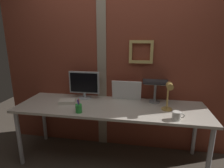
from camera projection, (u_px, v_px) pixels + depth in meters
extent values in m
plane|color=#4C4238|center=(114.00, 162.00, 2.37)|extent=(6.00, 6.00, 0.00)
cube|color=brown|center=(120.00, 57.00, 2.49)|extent=(3.29, 0.12, 2.56)
cube|color=gray|center=(102.00, 57.00, 2.47)|extent=(0.12, 0.01, 2.56)
cube|color=tan|center=(141.00, 42.00, 2.32)|extent=(0.30, 0.03, 0.04)
cube|color=tan|center=(141.00, 62.00, 2.38)|extent=(0.30, 0.03, 0.04)
cube|color=tan|center=(131.00, 52.00, 2.37)|extent=(0.04, 0.03, 0.22)
cube|color=tan|center=(152.00, 52.00, 2.33)|extent=(0.04, 0.03, 0.22)
cube|color=beige|center=(111.00, 107.00, 2.26)|extent=(2.28, 0.70, 0.03)
cylinder|color=#B2B2B7|center=(19.00, 138.00, 2.26)|extent=(0.05, 0.05, 0.71)
cylinder|color=#B2B2B7|center=(209.00, 158.00, 1.90)|extent=(0.05, 0.05, 0.71)
cylinder|color=#B2B2B7|center=(44.00, 118.00, 2.81)|extent=(0.05, 0.05, 0.71)
cylinder|color=#B2B2B7|center=(195.00, 130.00, 2.45)|extent=(0.05, 0.05, 0.71)
cylinder|color=#ADB2B7|center=(85.00, 97.00, 2.54)|extent=(0.18, 0.18, 0.01)
cylinder|color=#ADB2B7|center=(85.00, 95.00, 2.53)|extent=(0.04, 0.04, 0.06)
cube|color=#ADB2B7|center=(84.00, 82.00, 2.48)|extent=(0.41, 0.04, 0.30)
cube|color=black|center=(84.00, 83.00, 2.46)|extent=(0.37, 0.00, 0.26)
cylinder|color=gray|center=(154.00, 102.00, 2.38)|extent=(0.14, 0.14, 0.01)
cylinder|color=gray|center=(155.00, 92.00, 2.35)|extent=(0.03, 0.03, 0.24)
cube|color=gray|center=(156.00, 83.00, 2.32)|extent=(0.28, 0.22, 0.01)
cube|color=black|center=(156.00, 82.00, 2.31)|extent=(0.32, 0.25, 0.01)
cube|color=#2D2D30|center=(156.00, 81.00, 2.33)|extent=(0.28, 0.16, 0.00)
cube|color=black|center=(156.00, 71.00, 2.44)|extent=(0.32, 0.07, 0.20)
cube|color=black|center=(156.00, 71.00, 2.43)|extent=(0.29, 0.05, 0.17)
cube|color=white|center=(126.00, 90.00, 2.44)|extent=(0.38, 0.07, 0.26)
cylinder|color=tan|center=(167.00, 109.00, 2.14)|extent=(0.12, 0.12, 0.02)
cylinder|color=tan|center=(168.00, 95.00, 2.10)|extent=(0.02, 0.02, 0.31)
cylinder|color=tan|center=(170.00, 86.00, 1.98)|extent=(0.07, 0.11, 0.07)
cylinder|color=green|center=(79.00, 108.00, 2.06)|extent=(0.07, 0.07, 0.10)
cylinder|color=purple|center=(79.00, 106.00, 2.04)|extent=(0.03, 0.02, 0.14)
cylinder|color=red|center=(79.00, 105.00, 2.04)|extent=(0.01, 0.03, 0.16)
cylinder|color=blue|center=(79.00, 106.00, 2.03)|extent=(0.03, 0.03, 0.15)
cylinder|color=red|center=(79.00, 106.00, 2.05)|extent=(0.02, 0.01, 0.14)
cylinder|color=silver|center=(177.00, 116.00, 1.88)|extent=(0.09, 0.09, 0.09)
torus|color=silver|center=(182.00, 116.00, 1.87)|extent=(0.05, 0.01, 0.05)
cube|color=silver|center=(67.00, 102.00, 2.34)|extent=(0.23, 0.19, 0.04)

